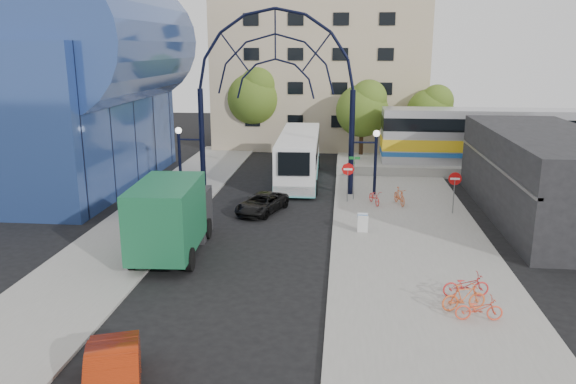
# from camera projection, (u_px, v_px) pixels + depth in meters

# --- Properties ---
(ground) EXTENTS (120.00, 120.00, 0.00)m
(ground) POSITION_uv_depth(u_px,v_px,m) (238.00, 274.00, 24.64)
(ground) COLOR black
(ground) RESTS_ON ground
(sidewalk_east) EXTENTS (8.00, 56.00, 0.12)m
(sidewalk_east) POSITION_uv_depth(u_px,v_px,m) (412.00, 248.00, 27.70)
(sidewalk_east) COLOR gray
(sidewalk_east) RESTS_ON ground
(plaza_west) EXTENTS (5.00, 50.00, 0.12)m
(plaza_west) POSITION_uv_depth(u_px,v_px,m) (142.00, 226.00, 31.03)
(plaza_west) COLOR gray
(plaza_west) RESTS_ON ground
(gateway_arch) EXTENTS (13.64, 0.44, 12.10)m
(gateway_arch) POSITION_uv_depth(u_px,v_px,m) (275.00, 65.00, 35.96)
(gateway_arch) COLOR black
(gateway_arch) RESTS_ON ground
(stop_sign) EXTENTS (0.80, 0.07, 2.50)m
(stop_sign) POSITION_uv_depth(u_px,v_px,m) (348.00, 173.00, 35.23)
(stop_sign) COLOR slate
(stop_sign) RESTS_ON sidewalk_east
(do_not_enter_sign) EXTENTS (0.76, 0.07, 2.48)m
(do_not_enter_sign) POSITION_uv_depth(u_px,v_px,m) (455.00, 183.00, 32.71)
(do_not_enter_sign) COLOR slate
(do_not_enter_sign) RESTS_ON sidewalk_east
(street_name_sign) EXTENTS (0.70, 0.70, 2.80)m
(street_name_sign) POSITION_uv_depth(u_px,v_px,m) (354.00, 169.00, 35.73)
(street_name_sign) COLOR slate
(street_name_sign) RESTS_ON sidewalk_east
(sandwich_board) EXTENTS (0.55, 0.61, 0.99)m
(sandwich_board) POSITION_uv_depth(u_px,v_px,m) (363.00, 221.00, 29.67)
(sandwich_board) COLOR white
(sandwich_board) RESTS_ON sidewalk_east
(transit_hall) EXTENTS (16.50, 18.00, 14.50)m
(transit_hall) POSITION_uv_depth(u_px,v_px,m) (58.00, 91.00, 38.87)
(transit_hall) COLOR #2C4687
(transit_hall) RESTS_ON ground
(commercial_block_east) EXTENTS (6.00, 16.00, 5.00)m
(commercial_block_east) POSITION_uv_depth(u_px,v_px,m) (545.00, 176.00, 32.09)
(commercial_block_east) COLOR black
(commercial_block_east) RESTS_ON ground
(apartment_block) EXTENTS (20.00, 12.10, 14.00)m
(apartment_block) POSITION_uv_depth(u_px,v_px,m) (321.00, 74.00, 56.35)
(apartment_block) COLOR #C3AF87
(apartment_block) RESTS_ON ground
(train_platform) EXTENTS (32.00, 5.00, 0.80)m
(train_platform) POSITION_uv_depth(u_px,v_px,m) (542.00, 169.00, 43.79)
(train_platform) COLOR gray
(train_platform) RESTS_ON ground
(train_car) EXTENTS (25.10, 3.05, 4.20)m
(train_car) POSITION_uv_depth(u_px,v_px,m) (546.00, 137.00, 43.16)
(train_car) COLOR #B7B7BC
(train_car) RESTS_ON train_platform
(tree_north_a) EXTENTS (4.48, 4.48, 7.00)m
(tree_north_a) POSITION_uv_depth(u_px,v_px,m) (364.00, 108.00, 47.85)
(tree_north_a) COLOR #382314
(tree_north_a) RESTS_ON ground
(tree_north_b) EXTENTS (5.12, 5.12, 8.00)m
(tree_north_b) POSITION_uv_depth(u_px,v_px,m) (255.00, 95.00, 52.50)
(tree_north_b) COLOR #382314
(tree_north_b) RESTS_ON ground
(tree_north_c) EXTENTS (4.16, 4.16, 6.50)m
(tree_north_c) POSITION_uv_depth(u_px,v_px,m) (432.00, 110.00, 49.28)
(tree_north_c) COLOR #382314
(tree_north_c) RESTS_ON ground
(city_bus) EXTENTS (3.24, 12.60, 3.44)m
(city_bus) POSITION_uv_depth(u_px,v_px,m) (299.00, 156.00, 41.73)
(city_bus) COLOR white
(city_bus) RESTS_ON ground
(green_truck) EXTENTS (3.17, 7.43, 3.68)m
(green_truck) POSITION_uv_depth(u_px,v_px,m) (172.00, 216.00, 26.82)
(green_truck) COLOR black
(green_truck) RESTS_ON ground
(black_suv) EXTENTS (3.20, 4.59, 1.16)m
(black_suv) POSITION_uv_depth(u_px,v_px,m) (262.00, 203.00, 33.60)
(black_suv) COLOR black
(black_suv) RESTS_ON ground
(red_sedan) EXTENTS (2.88, 4.51, 1.40)m
(red_sedan) POSITION_uv_depth(u_px,v_px,m) (113.00, 378.00, 15.72)
(red_sedan) COLOR #A12609
(red_sedan) RESTS_ON ground
(bike_near_a) EXTENTS (1.06, 1.77, 0.88)m
(bike_near_a) POSITION_uv_depth(u_px,v_px,m) (374.00, 197.00, 35.03)
(bike_near_a) COLOR #F53531
(bike_near_a) RESTS_ON sidewalk_east
(bike_near_b) EXTENTS (0.96, 1.82, 1.05)m
(bike_near_b) POSITION_uv_depth(u_px,v_px,m) (399.00, 196.00, 34.91)
(bike_near_b) COLOR orange
(bike_near_b) RESTS_ON sidewalk_east
(bike_far_a) EXTENTS (1.91, 0.91, 0.97)m
(bike_far_a) POSITION_uv_depth(u_px,v_px,m) (466.00, 285.00, 22.04)
(bike_far_a) COLOR red
(bike_far_a) RESTS_ON sidewalk_east
(bike_far_b) EXTENTS (1.81, 0.95, 1.05)m
(bike_far_b) POSITION_uv_depth(u_px,v_px,m) (464.00, 297.00, 20.87)
(bike_far_b) COLOR orange
(bike_far_b) RESTS_ON sidewalk_east
(bike_far_c) EXTENTS (1.75, 0.71, 0.90)m
(bike_far_c) POSITION_uv_depth(u_px,v_px,m) (479.00, 309.00, 20.14)
(bike_far_c) COLOR #EF4D2F
(bike_far_c) RESTS_ON sidewalk_east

